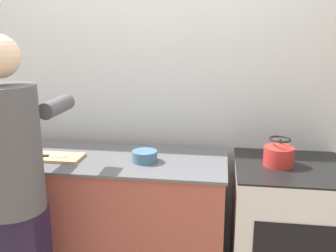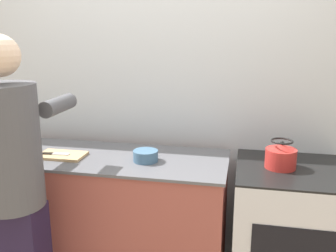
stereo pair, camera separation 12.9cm
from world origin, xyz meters
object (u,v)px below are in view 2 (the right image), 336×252
Objects in this scene: oven at (288,236)px; cutting_board at (62,155)px; person at (14,182)px; kettle at (281,156)px; knife at (55,154)px.

oven is 2.99× the size of cutting_board.
person is 0.48m from cutting_board.
person reaches higher than cutting_board.
person is 1.53m from kettle.
kettle is at bearing -1.01° from knife.
person is 5.63× the size of cutting_board.
person is at bearing -159.28° from oven.
person is (-1.51, -0.57, 0.47)m from oven.
knife is 1.43m from kettle.
kettle is (1.43, 0.11, 0.05)m from knife.
cutting_board is (0.04, 0.47, -0.01)m from person.
cutting_board is 1.62× the size of kettle.
knife is at bearing -175.70° from kettle.
knife is at bearing -175.91° from oven.
cutting_board is at bearing 12.13° from knife.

